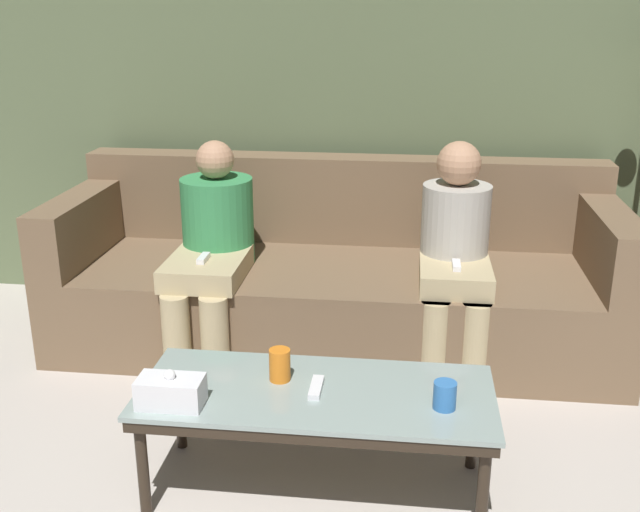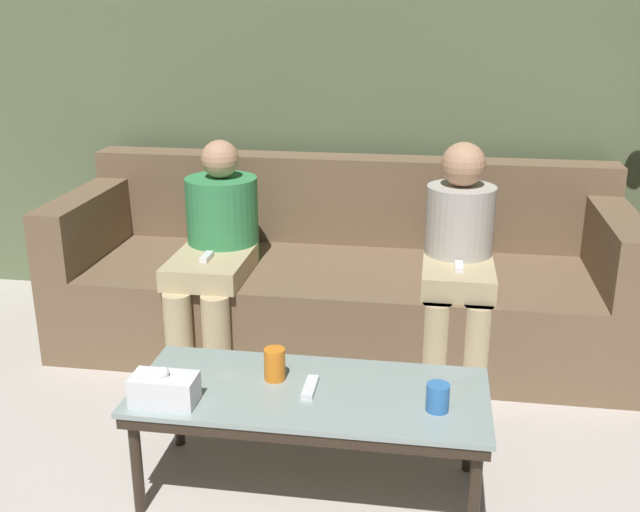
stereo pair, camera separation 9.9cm
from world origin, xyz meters
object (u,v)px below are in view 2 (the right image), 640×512
Objects in this scene: seated_person_left_end at (216,242)px; seated_person_mid_left at (459,251)px; cup_near_left at (275,364)px; cup_near_right at (438,397)px; couch at (341,280)px; tissue_box at (164,389)px; game_remote at (310,387)px; coffee_table at (310,400)px.

seated_person_left_end is 1.17m from seated_person_mid_left.
cup_near_left is 1.24× the size of cup_near_right.
seated_person_mid_left is (1.17, 0.02, 0.01)m from seated_person_left_end.
cup_near_right is at bearing -46.66° from seated_person_left_end.
couch is 0.68m from seated_person_mid_left.
cup_near_right is at bearing -94.09° from seated_person_mid_left.
cup_near_right is at bearing 5.76° from tissue_box.
game_remote is 0.14× the size of seated_person_left_end.
tissue_box is at bearing -105.36° from couch.
game_remote is at bearing -115.43° from seated_person_mid_left.
game_remote is 1.23m from seated_person_mid_left.
seated_person_left_end reaches higher than cup_near_left.
tissue_box is at bearing -81.81° from seated_person_left_end.
couch is at bearing 109.89° from cup_near_right.
tissue_box is (-0.91, -0.09, 0.00)m from cup_near_right.
seated_person_mid_left is (0.08, 1.17, 0.13)m from cup_near_right.
tissue_box reaches higher than cup_near_right.
seated_person_left_end reaches higher than game_remote.
coffee_table is 8.25× the size of game_remote.
cup_near_right is 1.59m from seated_person_left_end.
cup_near_left is at bearing 33.55° from tissue_box.
game_remote is at bearing 18.89° from tissue_box.
seated_person_left_end is at bearing -158.10° from couch.
tissue_box is 0.50m from game_remote.
game_remote is (0.47, 0.16, -0.04)m from tissue_box.
couch is 0.68m from seated_person_left_end.
cup_near_right is 1.18m from seated_person_mid_left.
coffee_table is 5.63× the size of tissue_box.
couch reaches higher than game_remote.
cup_near_left is 0.59m from cup_near_right.
cup_near_left is 0.16m from game_remote.
cup_near_left is (-0.14, 0.06, 0.10)m from coffee_table.
seated_person_left_end is at bearing 98.19° from tissue_box.
game_remote is at bearing 88.21° from coffee_table.
cup_near_left is at bearing 167.49° from cup_near_right.
cup_near_right is 0.45m from game_remote.
coffee_table is 0.05m from game_remote.
cup_near_right is at bearing -12.51° from cup_near_left.
coffee_table is 0.45m from cup_near_right.
couch is at bearing 86.60° from cup_near_left.
coffee_table is at bearing -115.43° from seated_person_mid_left.
tissue_box is 0.21× the size of seated_person_left_end.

